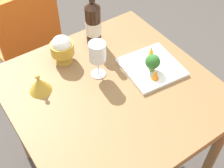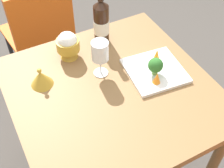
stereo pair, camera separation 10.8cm
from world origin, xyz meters
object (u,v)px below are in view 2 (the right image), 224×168
Objects in this scene: carrot_garnish_right at (157,54)px; rice_bowl at (68,45)px; wine_bottle at (101,22)px; broccoli_floret at (156,66)px; wine_glass at (99,52)px; rice_bowl_lid at (41,78)px; carrot_garnish_left at (157,78)px; chair_near_window at (41,29)px; serving_plate at (156,71)px.

rice_bowl is at bearing 57.87° from carrot_garnish_right.
broccoli_floret is (-0.33, -0.10, -0.05)m from wine_bottle.
wine_glass is 0.28m from rice_bowl_lid.
rice_bowl_lid is at bearing 61.83° from carrot_garnish_left.
wine_glass reaches higher than chair_near_window.
serving_plate is 4.95× the size of carrot_garnish_right.
wine_bottle reaches higher than carrot_garnish_left.
carrot_garnish_right is at bearing -147.56° from wine_bottle.
serving_plate is (-0.17, -0.49, -0.03)m from rice_bowl_lid.
broccoli_floret is (-0.02, 0.02, 0.06)m from serving_plate.
wine_bottle reaches higher than carrot_garnish_right.
wine_bottle reaches higher than broccoli_floret.
serving_plate is at bearing -116.74° from wine_glass.
wine_bottle is (-0.53, -0.19, 0.33)m from chair_near_window.
rice_bowl_lid is at bearing -111.46° from chair_near_window.
wine_glass reaches higher than broccoli_floret.
rice_bowl_lid is (-0.11, 0.18, -0.04)m from rice_bowl.
wine_glass is at bearing 79.62° from carrot_garnish_right.
serving_plate is (-0.32, -0.12, -0.11)m from wine_bottle.
broccoli_floret is (-0.13, -0.21, -0.06)m from wine_glass.
wine_bottle is 0.20m from rice_bowl.
chair_near_window is 8.50× the size of rice_bowl_lid.
wine_glass reaches higher than serving_plate.
wine_glass is 3.23× the size of carrot_garnish_right.
broccoli_floret is (-0.19, -0.47, 0.03)m from rice_bowl_lid.
wine_bottle is 3.05× the size of rice_bowl_lid.
wine_glass is at bearing 46.30° from carrot_garnish_left.
rice_bowl_lid is 0.36× the size of serving_plate.
broccoli_floret is (-0.86, -0.29, 0.28)m from chair_near_window.
carrot_garnish_right is (0.13, -0.08, 0.00)m from carrot_garnish_left.
chair_near_window is at bearing 16.15° from carrot_garnish_left.
wine_glass reaches higher than rice_bowl_lid.
wine_bottle is 3.56× the size of broccoli_floret.
chair_near_window reaches higher than carrot_garnish_right.
wine_glass is (-0.20, 0.11, 0.01)m from wine_bottle.
carrot_garnish_left is at bearing 155.43° from broccoli_floret.
wine_glass is 3.28× the size of carrot_garnish_left.
carrot_garnish_left and carrot_garnish_right have the same top height.
wine_bottle is 5.51× the size of carrot_garnish_right.
carrot_garnish_right is at bearing -100.38° from wine_glass.
carrot_garnish_left is at bearing -142.64° from rice_bowl.
wine_glass is at bearing -154.93° from rice_bowl.
rice_bowl reaches higher than carrot_garnish_right.
chair_near_window is 0.95m from broccoli_floret.
rice_bowl_lid is (-0.15, 0.37, -0.08)m from wine_bottle.
rice_bowl_lid is (-0.67, 0.18, 0.25)m from chair_near_window.
broccoli_floret is 1.57× the size of carrot_garnish_left.
rice_bowl_lid is (0.06, 0.26, -0.09)m from wine_glass.
wine_glass is 0.26m from broccoli_floret.
carrot_garnish_right is (0.07, -0.04, 0.04)m from serving_plate.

